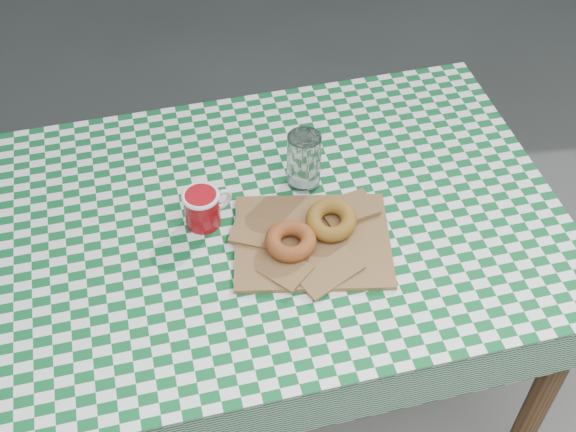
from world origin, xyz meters
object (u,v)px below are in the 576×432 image
object	(u,v)px
drinking_glass	(304,161)
table	(271,318)
paper_bag	(312,240)
coffee_mug	(202,209)

from	to	relation	value
drinking_glass	table	bearing A→B (deg)	-131.76
paper_bag	coffee_mug	bearing A→B (deg)	159.21
paper_bag	coffee_mug	size ratio (longest dim) A/B	2.16
table	paper_bag	world-z (taller)	paper_bag
table	coffee_mug	xyz separation A→B (m)	(-0.14, 0.01, 0.42)
paper_bag	drinking_glass	size ratio (longest dim) A/B	2.40
paper_bag	drinking_glass	world-z (taller)	drinking_glass
paper_bag	coffee_mug	xyz separation A→B (m)	(-0.23, 0.09, 0.03)
paper_bag	drinking_glass	xyz separation A→B (m)	(0.01, 0.19, 0.06)
table	coffee_mug	world-z (taller)	coffee_mug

